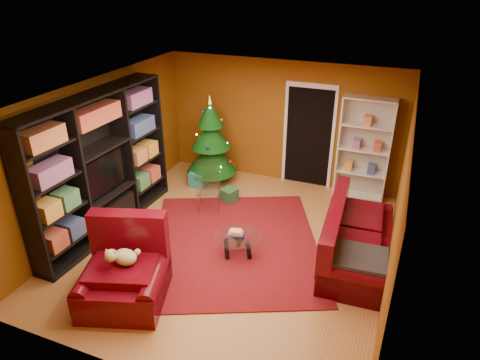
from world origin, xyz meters
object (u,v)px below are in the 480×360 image
at_px(sofa, 359,235).
at_px(acrylic_chair, 209,190).
at_px(gift_box_green, 229,195).
at_px(coffee_table, 238,245).
at_px(gift_box_teal, 199,179).
at_px(media_unit, 100,166).
at_px(gift_box_red, 229,168).
at_px(armchair, 123,273).
at_px(rug, 234,244).
at_px(christmas_tree, 211,141).
at_px(white_bookshelf, 364,149).
at_px(dog, 125,257).

bearing_deg(sofa, acrylic_chair, 76.33).
distance_m(gift_box_green, coffee_table, 1.81).
bearing_deg(gift_box_green, gift_box_teal, 156.39).
bearing_deg(gift_box_green, media_unit, -134.83).
xyz_separation_m(gift_box_red, armchair, (0.28, -4.36, 0.35)).
bearing_deg(armchair, gift_box_teal, 81.89).
distance_m(rug, armchair, 2.08).
xyz_separation_m(gift_box_red, acrylic_chair, (0.30, -1.67, 0.31)).
height_order(gift_box_red, coffee_table, coffee_table).
height_order(christmas_tree, gift_box_red, christmas_tree).
height_order(gift_box_teal, sofa, sofa).
bearing_deg(coffee_table, gift_box_red, 115.98).
bearing_deg(christmas_tree, sofa, -27.18).
bearing_deg(media_unit, gift_box_green, 46.90).
relative_size(christmas_tree, gift_box_green, 7.09).
height_order(gift_box_teal, acrylic_chair, acrylic_chair).
height_order(gift_box_teal, white_bookshelf, white_bookshelf).
distance_m(white_bookshelf, acrylic_chair, 3.13).
bearing_deg(christmas_tree, white_bookshelf, 8.63).
relative_size(rug, armchair, 2.67).
height_order(media_unit, gift_box_teal, media_unit).
bearing_deg(sofa, gift_box_green, 66.26).
height_order(media_unit, sofa, media_unit).
xyz_separation_m(gift_box_teal, coffee_table, (1.71, -1.98, 0.03)).
distance_m(christmas_tree, gift_box_teal, 0.86).
height_order(rug, white_bookshelf, white_bookshelf).
relative_size(rug, media_unit, 1.01).
distance_m(gift_box_teal, acrylic_chair, 1.10).
relative_size(media_unit, gift_box_red, 12.94).
bearing_deg(acrylic_chair, gift_box_teal, 106.12).
xyz_separation_m(rug, coffee_table, (0.18, -0.26, 0.19)).
relative_size(rug, dog, 8.09).
height_order(media_unit, coffee_table, media_unit).
relative_size(media_unit, dog, 7.97).
height_order(gift_box_teal, dog, dog).
distance_m(gift_box_red, coffee_table, 3.13).
bearing_deg(dog, white_bookshelf, 40.76).
relative_size(white_bookshelf, armchair, 1.75).
distance_m(armchair, coffee_table, 1.92).
distance_m(rug, white_bookshelf, 3.22).
height_order(rug, christmas_tree, christmas_tree).
bearing_deg(gift_box_teal, armchair, -79.98).
bearing_deg(sofa, media_unit, 95.82).
distance_m(rug, media_unit, 2.63).
bearing_deg(dog, acrylic_chair, 72.10).
xyz_separation_m(gift_box_green, gift_box_red, (-0.53, 1.21, -0.01)).
bearing_deg(gift_box_green, rug, -63.74).
bearing_deg(gift_box_teal, media_unit, -110.84).
bearing_deg(dog, gift_box_teal, 82.58).
height_order(armchair, coffee_table, armchair).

